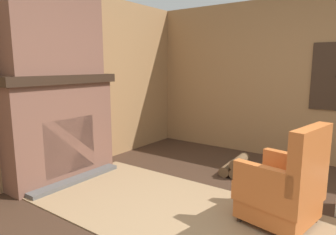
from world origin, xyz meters
TOP-DOWN VIEW (x-y plane):
  - wood_panel_wall_left at (-2.65, 0.00)m, footprint 0.06×5.84m
  - wood_panel_wall_back at (0.01, 2.65)m, footprint 5.84×0.09m
  - fireplace_hearth at (-2.43, 0.00)m, footprint 0.56×1.53m
  - chimney_breast at (-2.44, 0.00)m, footprint 0.31×1.26m
  - area_rug at (-0.41, 0.10)m, footprint 3.89×1.55m
  - armchair at (0.25, 0.47)m, footprint 0.74×0.74m
  - firewood_stack at (-0.58, 1.46)m, footprint 0.46×0.45m
  - oil_lamp_vase at (-2.48, -0.50)m, footprint 0.12×0.12m
  - storage_case at (-2.48, 0.08)m, footprint 0.18×0.27m

SIDE VIEW (x-z plane):
  - area_rug at x=-0.41m, z-range 0.00..0.01m
  - firewood_stack at x=-0.58m, z-range -0.03..0.24m
  - armchair at x=0.25m, z-range -0.13..0.84m
  - fireplace_hearth at x=-2.43m, z-range -0.01..1.36m
  - wood_panel_wall_left at x=-2.65m, z-range 0.00..2.52m
  - wood_panel_wall_back at x=0.01m, z-range 0.00..2.52m
  - storage_case at x=-2.48m, z-range 1.37..1.48m
  - oil_lamp_vase at x=-2.48m, z-range 1.33..1.60m
  - chimney_breast at x=-2.44m, z-range 1.37..2.50m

